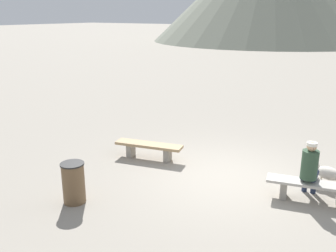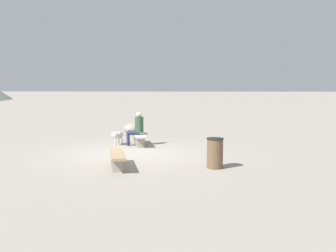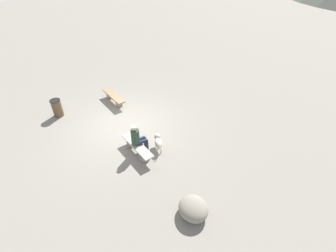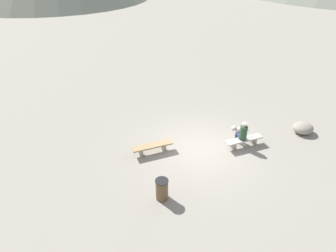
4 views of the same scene
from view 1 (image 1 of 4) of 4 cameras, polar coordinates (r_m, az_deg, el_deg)
ground at (r=8.83m, az=8.69°, el=-8.01°), size 210.00×210.00×0.06m
bench_left at (r=9.70m, az=-2.96°, el=-3.33°), size 1.82×0.78×0.42m
bench_right at (r=8.10m, az=21.25°, el=-8.85°), size 1.82×0.78×0.42m
seated_person at (r=8.02m, az=20.95°, el=-5.88°), size 0.36×0.64×1.27m
dog at (r=8.82m, az=22.94°, el=-6.49°), size 0.81×0.41×0.53m
trash_bin at (r=7.73m, az=-14.31°, el=-8.44°), size 0.47×0.47×0.84m
distant_peak_2 at (r=74.54m, az=21.71°, el=16.72°), size 42.20×42.20×9.62m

